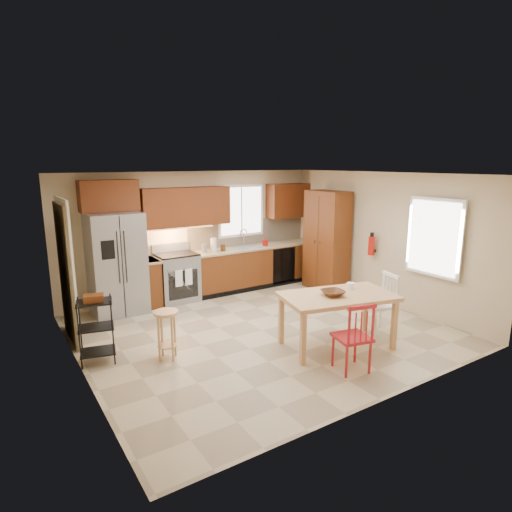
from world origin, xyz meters
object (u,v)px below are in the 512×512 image
object	(u,v)px
range_stove	(177,278)
chair_red	(352,336)
refrigerator	(117,264)
soap_bottle	(265,241)
bar_stool	(167,335)
fire_extinguisher	(371,246)
table_jar	(351,287)
dining_table	(337,321)
utility_cart	(96,331)
chair_white	(379,304)
table_bowl	(333,296)
pantry	(327,241)

from	to	relation	value
range_stove	chair_red	distance (m)	4.01
refrigerator	soap_bottle	size ratio (longest dim) A/B	9.53
bar_stool	chair_red	bearing A→B (deg)	-61.46
fire_extinguisher	bar_stool	world-z (taller)	fire_extinguisher
chair_red	table_jar	distance (m)	1.09
dining_table	bar_stool	world-z (taller)	dining_table
soap_bottle	dining_table	size ratio (longest dim) A/B	0.12
dining_table	table_jar	bearing A→B (deg)	29.27
range_stove	utility_cart	world-z (taller)	range_stove
refrigerator	soap_bottle	world-z (taller)	refrigerator
table_jar	utility_cart	world-z (taller)	utility_cart
chair_white	fire_extinguisher	bearing A→B (deg)	-28.95
dining_table	table_bowl	xyz separation A→B (m)	(-0.10, 0.00, 0.40)
refrigerator	chair_white	xyz separation A→B (m)	(3.24, -3.18, -0.44)
fire_extinguisher	chair_white	world-z (taller)	fire_extinguisher
dining_table	table_jar	distance (m)	0.57
range_stove	chair_white	xyz separation A→B (m)	(2.09, -3.24, 0.01)
pantry	utility_cart	xyz separation A→B (m)	(-4.93, -0.91, -0.59)
chair_white	dining_table	bearing A→B (deg)	106.33
dining_table	utility_cart	bearing A→B (deg)	169.15
range_stove	pantry	size ratio (longest dim) A/B	0.44
range_stove	refrigerator	bearing A→B (deg)	-177.01
soap_bottle	pantry	world-z (taller)	pantry
chair_red	chair_white	bearing A→B (deg)	41.62
table_bowl	utility_cart	size ratio (longest dim) A/B	0.36
chair_red	bar_stool	size ratio (longest dim) A/B	1.37
chair_white	bar_stool	world-z (taller)	chair_white
range_stove	chair_red	world-z (taller)	chair_red
utility_cart	chair_red	bearing A→B (deg)	-23.24
table_bowl	utility_cart	world-z (taller)	utility_cart
pantry	table_jar	size ratio (longest dim) A/B	14.71
soap_bottle	table_bowl	xyz separation A→B (m)	(-0.99, -3.20, -0.20)
table_jar	fire_extinguisher	bearing A→B (deg)	34.26
fire_extinguisher	dining_table	distance (m)	2.50
table_jar	bar_stool	size ratio (longest dim) A/B	0.21
refrigerator	table_jar	xyz separation A→B (m)	(2.64, -3.12, -0.08)
dining_table	chair_red	xyz separation A→B (m)	(-0.35, -0.65, 0.08)
chair_white	soap_bottle	bearing A→B (deg)	14.40
chair_white	bar_stool	size ratio (longest dim) A/B	1.37
refrigerator	chair_white	size ratio (longest dim) A/B	1.92
range_stove	soap_bottle	world-z (taller)	soap_bottle
utility_cart	table_bowl	bearing A→B (deg)	-11.50
pantry	chair_red	distance (m)	3.72
range_stove	dining_table	distance (m)	3.48
soap_bottle	chair_white	size ratio (longest dim) A/B	0.20
chair_red	pantry	bearing A→B (deg)	66.72
soap_bottle	chair_white	world-z (taller)	soap_bottle
fire_extinguisher	bar_stool	bearing A→B (deg)	-176.31
soap_bottle	pantry	distance (m)	1.31
utility_cart	soap_bottle	bearing A→B (deg)	37.89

